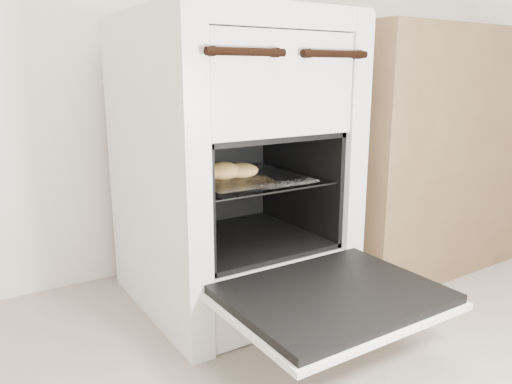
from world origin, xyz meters
The scene contains 6 objects.
stove centered at (-0.10, 1.19, 0.41)m, with size 0.55×0.62×0.85m.
oven_door centered at (-0.10, 0.73, 0.18)m, with size 0.50×0.39×0.04m.
oven_rack centered at (-0.10, 1.13, 0.39)m, with size 0.40×0.39×0.01m.
foil_sheet centered at (-0.10, 1.11, 0.40)m, with size 0.31×0.28×0.01m, color white.
baked_rolls centered at (-0.16, 1.13, 0.42)m, with size 0.21×0.15×0.05m.
counter centered at (0.66, 1.18, 0.42)m, with size 0.84×0.56×0.84m, color brown.
Camera 1 is at (-0.82, -0.08, 0.70)m, focal length 35.00 mm.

